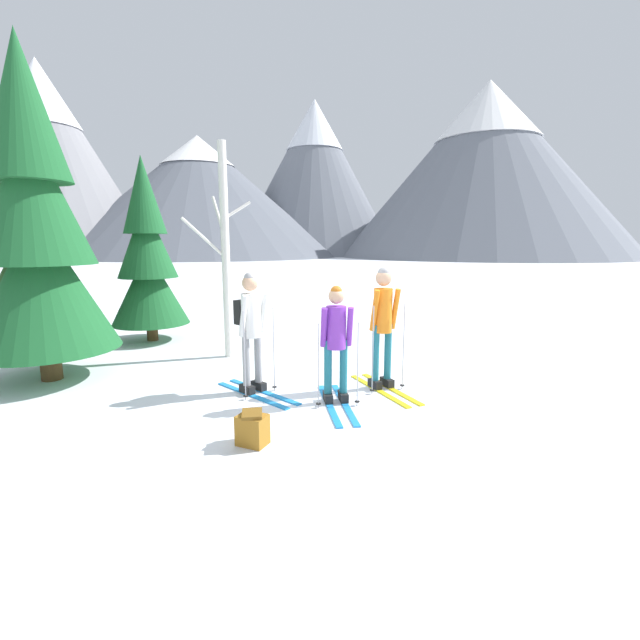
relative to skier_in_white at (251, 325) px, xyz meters
name	(u,v)px	position (x,y,z in m)	size (l,w,h in m)	color
ground_plane	(324,397)	(1.04, -0.34, -1.03)	(400.00, 400.00, 0.00)	white
skier_in_white	(251,325)	(0.00, 0.00, 0.00)	(1.25, 1.43, 1.81)	#1E84D1
skier_in_purple	(336,340)	(1.17, -0.58, -0.13)	(0.61, 1.59, 1.65)	#1E84D1
skier_in_orange	(383,321)	(1.98, -0.07, 0.02)	(0.76, 1.61, 1.87)	yellow
pine_tree_near	(147,259)	(-2.36, 3.86, 0.84)	(1.69, 1.69, 4.09)	#51381E
pine_tree_mid	(30,229)	(-4.57, 3.52, 1.48)	(2.27, 2.27, 5.49)	#51381E
pine_tree_far	(36,229)	(-3.29, 1.06, 1.40)	(2.20, 2.20, 5.31)	#51381E
birch_tree_tall	(225,251)	(-0.51, 2.18, 1.04)	(1.26, 0.80, 4.06)	silver
backpack_on_snow_front	(252,429)	(0.04, -1.74, -0.84)	(0.40, 0.37, 0.38)	#99661E
mountain_ridge_distant	(301,176)	(6.57, 65.50, 11.69)	(102.95, 52.75, 27.92)	gray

